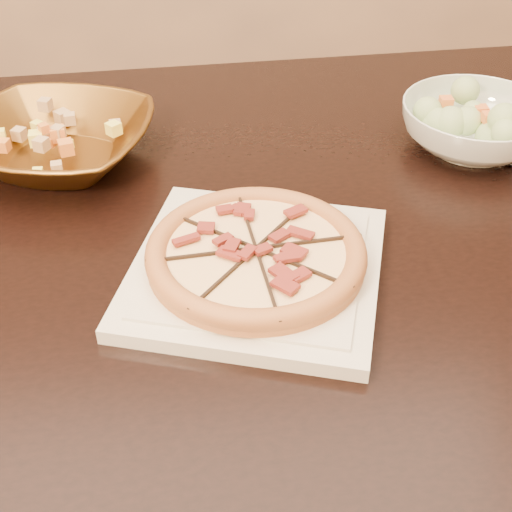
% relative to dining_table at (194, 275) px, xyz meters
% --- Properties ---
extents(floor, '(4.00, 4.00, 0.02)m').
position_rel_dining_table_xyz_m(floor, '(0.02, 0.13, -0.67)').
color(floor, brown).
rests_on(floor, ground).
extents(dining_table, '(1.57, 1.08, 0.75)m').
position_rel_dining_table_xyz_m(dining_table, '(0.00, 0.00, 0.00)').
color(dining_table, black).
rests_on(dining_table, floor).
extents(plate, '(0.34, 0.34, 0.02)m').
position_rel_dining_table_xyz_m(plate, '(0.08, -0.12, 0.10)').
color(plate, beige).
rests_on(plate, dining_table).
extents(pizza, '(0.25, 0.25, 0.03)m').
position_rel_dining_table_xyz_m(pizza, '(0.08, -0.12, 0.13)').
color(pizza, '#B4663F').
rests_on(pizza, plate).
extents(bronze_bowl, '(0.32, 0.32, 0.06)m').
position_rel_dining_table_xyz_m(bronze_bowl, '(-0.18, 0.15, 0.12)').
color(bronze_bowl, brown).
rests_on(bronze_bowl, dining_table).
extents(mixed_dish, '(0.12, 0.12, 0.03)m').
position_rel_dining_table_xyz_m(mixed_dish, '(-0.18, 0.15, 0.17)').
color(mixed_dish, tan).
rests_on(mixed_dish, bronze_bowl).
extents(salad_bowl, '(0.28, 0.28, 0.07)m').
position_rel_dining_table_xyz_m(salad_bowl, '(0.41, 0.16, 0.13)').
color(salad_bowl, silver).
rests_on(salad_bowl, dining_table).
extents(salad, '(0.08, 0.11, 0.04)m').
position_rel_dining_table_xyz_m(salad, '(0.41, 0.15, 0.18)').
color(salad, '#B6CC7F').
rests_on(salad, salad_bowl).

